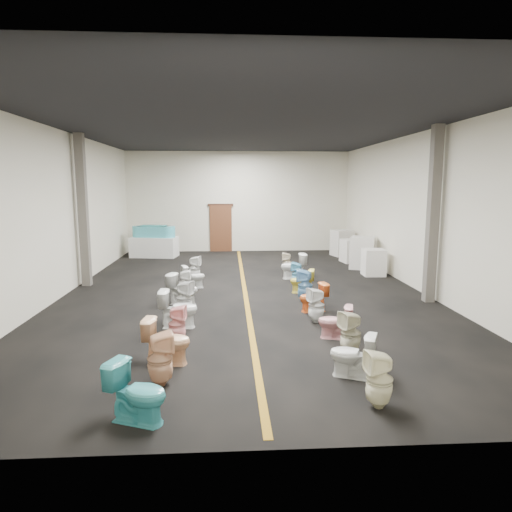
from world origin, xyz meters
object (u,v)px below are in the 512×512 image
object	(u,v)px
appliance_crate_d	(342,243)
toilet_right_8	(297,274)
display_table	(154,247)
appliance_crate_b	(363,253)
toilet_right_2	(351,333)
toilet_left_7	(185,283)
toilet_right_6	(305,286)
toilet_left_0	(138,393)
appliance_crate_a	(374,262)
toilet_right_4	(316,305)
bathtub	(154,232)
toilet_left_2	(167,341)
toilet_right_5	(313,297)
toilet_left_1	(160,359)
toilet_right_1	(352,355)
toilet_left_3	(177,324)
toilet_left_6	(183,289)
toilet_right_9	(293,266)
toilet_right_10	(287,263)
toilet_right_3	(335,322)
toilet_right_7	(302,281)
toilet_left_8	(193,277)
toilet_right_0	(379,380)
appliance_crate_c	(352,251)
toilet_left_4	(178,309)

from	to	relation	value
appliance_crate_d	toilet_right_8	xyz separation A→B (m)	(-2.80, -5.68, -0.20)
display_table	toilet_right_8	world-z (taller)	display_table
appliance_crate_b	toilet_right_2	size ratio (longest dim) A/B	1.43
toilet_left_7	toilet_right_6	bearing A→B (deg)	-104.65
appliance_crate_b	toilet_left_0	distance (m)	12.14
toilet_left_0	toilet_left_7	world-z (taller)	toilet_left_0
appliance_crate_a	toilet_right_4	xyz separation A→B (m)	(-2.93, -5.16, -0.05)
appliance_crate_d	bathtub	bearing A→B (deg)	178.53
toilet_left_2	toilet_right_5	bearing A→B (deg)	-39.24
toilet_left_1	toilet_right_1	world-z (taller)	toilet_left_1
toilet_right_5	bathtub	bearing A→B (deg)	-160.77
bathtub	toilet_left_2	bearing A→B (deg)	-65.97
toilet_left_3	toilet_left_6	size ratio (longest dim) A/B	0.93
appliance_crate_a	toilet_left_6	world-z (taller)	appliance_crate_a
toilet_right_5	toilet_right_6	xyz separation A→B (m)	(-0.05, 0.94, 0.08)
toilet_right_8	display_table	bearing A→B (deg)	-115.87
toilet_right_2	toilet_left_3	bearing A→B (deg)	-123.75
display_table	appliance_crate_b	xyz separation A→B (m)	(7.99, -3.21, 0.16)
toilet_right_2	toilet_right_4	xyz separation A→B (m)	(-0.24, 1.97, -0.01)
toilet_right_4	toilet_right_5	size ratio (longest dim) A/B	1.14
toilet_right_9	toilet_left_6	bearing A→B (deg)	-52.29
toilet_right_2	toilet_right_10	size ratio (longest dim) A/B	1.14
toilet_right_10	toilet_left_3	bearing A→B (deg)	-12.59
toilet_left_6	toilet_right_8	size ratio (longest dim) A/B	1.11
bathtub	toilet_right_10	world-z (taller)	bathtub
toilet_right_6	toilet_right_10	bearing A→B (deg)	-157.54
toilet_right_8	toilet_left_3	bearing A→B (deg)	-9.35
toilet_right_3	bathtub	bearing A→B (deg)	-139.38
display_table	toilet_left_0	xyz separation A→B (m)	(1.96, -13.75, -0.02)
bathtub	toilet_right_7	xyz separation A→B (m)	(5.19, -6.86, -0.73)
toilet_left_8	toilet_right_4	bearing A→B (deg)	-158.80
bathtub	toilet_right_8	xyz separation A→B (m)	(5.19, -5.88, -0.71)
toilet_left_8	toilet_right_7	xyz separation A→B (m)	(3.10, -0.80, -0.00)
toilet_right_2	appliance_crate_b	bearing A→B (deg)	143.44
toilet_left_2	toilet_right_0	size ratio (longest dim) A/B	0.99
toilet_right_0	toilet_right_8	distance (m)	7.68
appliance_crate_c	toilet_right_1	distance (m)	11.07
toilet_right_6	toilet_right_0	bearing A→B (deg)	23.45
toilet_right_2	toilet_right_10	world-z (taller)	toilet_right_2
display_table	toilet_left_2	bearing A→B (deg)	-80.03
display_table	appliance_crate_b	world-z (taller)	appliance_crate_b
toilet_right_7	toilet_right_8	bearing A→B (deg)	-167.41
toilet_right_4	toilet_left_1	bearing A→B (deg)	-58.90
toilet_right_6	toilet_left_6	bearing A→B (deg)	-65.27
toilet_left_4	toilet_right_7	world-z (taller)	toilet_left_4
appliance_crate_a	toilet_right_7	bearing A→B (deg)	-139.75
appliance_crate_c	toilet_right_8	size ratio (longest dim) A/B	1.26
toilet_right_8	toilet_right_10	bearing A→B (deg)	-155.89
toilet_right_6	toilet_right_3	bearing A→B (deg)	25.22
toilet_left_0	toilet_right_1	size ratio (longest dim) A/B	1.10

